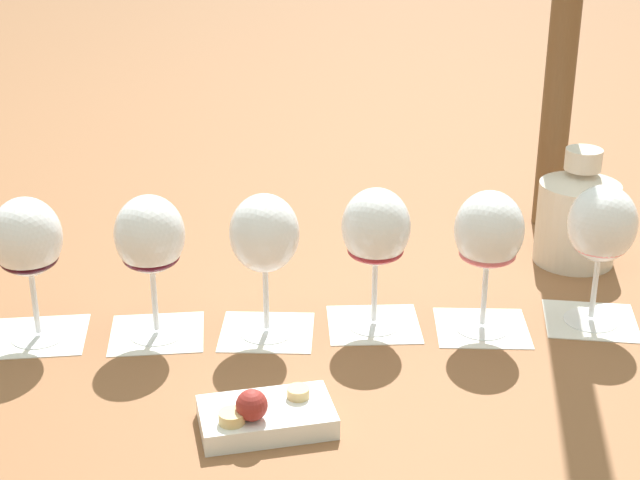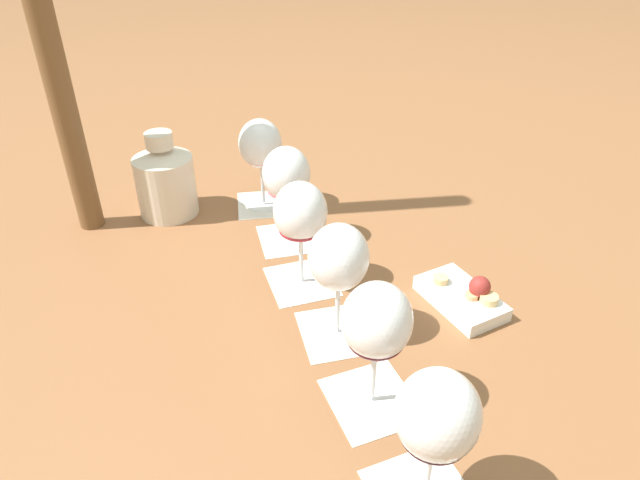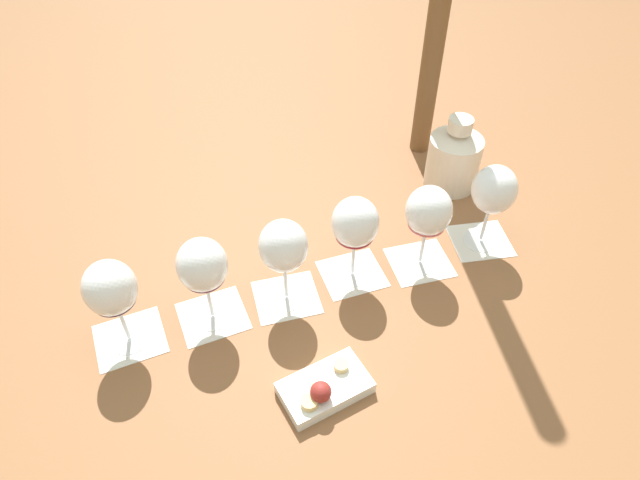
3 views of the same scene
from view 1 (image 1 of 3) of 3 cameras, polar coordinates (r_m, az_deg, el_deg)
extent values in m
plane|color=brown|center=(1.28, -0.09, -5.24)|extent=(8.00, 8.00, 0.00)
cube|color=silver|center=(1.34, 15.46, -4.53)|extent=(0.16, 0.16, 0.00)
cube|color=silver|center=(1.30, 9.40, -5.05)|extent=(0.16, 0.15, 0.00)
cube|color=silver|center=(1.29, 3.14, -4.91)|extent=(0.15, 0.15, 0.00)
cube|color=silver|center=(1.27, -3.11, -5.35)|extent=(0.16, 0.15, 0.00)
cube|color=silver|center=(1.28, -9.46, -5.37)|extent=(0.15, 0.15, 0.00)
cube|color=silver|center=(1.31, -16.03, -5.40)|extent=(0.15, 0.15, 0.00)
cylinder|color=white|center=(1.34, 15.48, -4.39)|extent=(0.07, 0.07, 0.01)
cylinder|color=white|center=(1.32, 15.70, -2.58)|extent=(0.01, 0.01, 0.09)
ellipsoid|color=white|center=(1.29, 16.11, 0.92)|extent=(0.09, 0.09, 0.10)
ellipsoid|color=pink|center=(1.30, 15.99, -0.13)|extent=(0.07, 0.07, 0.04)
cylinder|color=white|center=(1.29, 9.41, -4.91)|extent=(0.07, 0.07, 0.01)
cylinder|color=white|center=(1.27, 9.55, -3.04)|extent=(0.01, 0.01, 0.09)
ellipsoid|color=white|center=(1.24, 9.81, 0.59)|extent=(0.09, 0.09, 0.10)
ellipsoid|color=#D95F69|center=(1.25, 9.71, -0.79)|extent=(0.07, 0.07, 0.02)
cylinder|color=white|center=(1.29, 3.15, -4.76)|extent=(0.07, 0.07, 0.01)
cylinder|color=white|center=(1.27, 3.19, -2.88)|extent=(0.01, 0.01, 0.09)
ellipsoid|color=white|center=(1.23, 3.28, 0.78)|extent=(0.09, 0.09, 0.10)
ellipsoid|color=maroon|center=(1.24, 3.25, -0.59)|extent=(0.07, 0.07, 0.02)
cylinder|color=white|center=(1.27, -3.12, -5.20)|extent=(0.07, 0.07, 0.01)
cylinder|color=white|center=(1.25, -3.17, -3.30)|extent=(0.01, 0.01, 0.09)
ellipsoid|color=white|center=(1.21, -3.26, 0.40)|extent=(0.09, 0.09, 0.10)
ellipsoid|color=maroon|center=(1.22, -3.23, -0.67)|extent=(0.07, 0.07, 0.04)
cylinder|color=white|center=(1.28, -9.48, -5.23)|extent=(0.07, 0.07, 0.01)
cylinder|color=white|center=(1.26, -9.62, -3.34)|extent=(0.01, 0.01, 0.09)
ellipsoid|color=white|center=(1.22, -9.89, 0.32)|extent=(0.09, 0.09, 0.10)
ellipsoid|color=#430B1A|center=(1.23, -9.79, -0.93)|extent=(0.07, 0.07, 0.03)
cylinder|color=white|center=(1.31, -16.04, -5.25)|extent=(0.07, 0.07, 0.01)
cylinder|color=white|center=(1.29, -16.27, -3.41)|extent=(0.01, 0.01, 0.09)
ellipsoid|color=white|center=(1.25, -16.72, 0.17)|extent=(0.09, 0.09, 0.10)
ellipsoid|color=black|center=(1.26, -16.57, -1.04)|extent=(0.07, 0.07, 0.03)
cylinder|color=beige|center=(1.49, 14.69, 0.97)|extent=(0.12, 0.12, 0.12)
cone|color=beige|center=(1.47, 14.98, 3.58)|extent=(0.12, 0.12, 0.02)
cylinder|color=beige|center=(1.46, 15.08, 4.55)|extent=(0.05, 0.05, 0.03)
cube|color=white|center=(1.08, -3.12, -10.25)|extent=(0.16, 0.12, 0.02)
cylinder|color=#DBB775|center=(1.09, -1.28, -8.86)|extent=(0.02, 0.02, 0.01)
cylinder|color=tan|center=(1.07, -4.10, -9.74)|extent=(0.02, 0.02, 0.01)
cylinder|color=#DBB775|center=(1.05, -5.15, -10.24)|extent=(0.03, 0.03, 0.01)
sphere|color=maroon|center=(1.05, -3.99, -9.57)|extent=(0.03, 0.03, 0.03)
camera|label=2|loc=(1.49, -29.73, 19.70)|focal=32.00mm
camera|label=3|loc=(0.53, -34.40, 45.75)|focal=32.00mm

